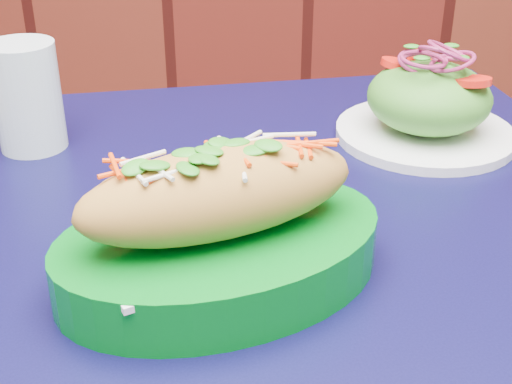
{
  "coord_description": "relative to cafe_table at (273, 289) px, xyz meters",
  "views": [
    {
      "loc": [
        0.27,
        0.96,
        1.11
      ],
      "look_at": [
        0.26,
        1.53,
        0.81
      ],
      "focal_mm": 50.0,
      "sensor_mm": 36.0,
      "label": 1
    }
  ],
  "objects": [
    {
      "name": "salad_plate",
      "position": [
        0.19,
        0.2,
        0.13
      ],
      "size": [
        0.22,
        0.22,
        0.12
      ],
      "rotation": [
        0.0,
        0.0,
        -0.05
      ],
      "color": "white",
      "rests_on": "cafe_table"
    },
    {
      "name": "water_glass",
      "position": [
        -0.29,
        0.17,
        0.15
      ],
      "size": [
        0.08,
        0.08,
        0.13
      ],
      "primitive_type": "cylinder",
      "color": "silver",
      "rests_on": "cafe_table"
    },
    {
      "name": "banh_mi_basket",
      "position": [
        -0.05,
        -0.11,
        0.14
      ],
      "size": [
        0.34,
        0.29,
        0.13
      ],
      "rotation": [
        0.0,
        0.0,
        0.43
      ],
      "color": "#006C15",
      "rests_on": "cafe_table"
    },
    {
      "name": "cafe_table",
      "position": [
        0.0,
        0.0,
        0.0
      ],
      "size": [
        0.94,
        0.94,
        0.75
      ],
      "rotation": [
        0.0,
        0.0,
        0.19
      ],
      "color": "black",
      "rests_on": "ground"
    }
  ]
}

